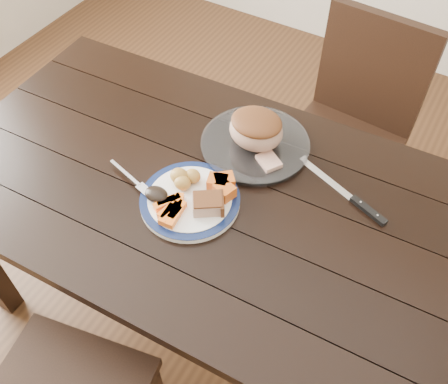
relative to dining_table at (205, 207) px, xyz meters
The scene contains 15 objects.
ground 0.66m from the dining_table, ahead, with size 4.00×4.00×0.00m, color #472B16.
dining_table is the anchor object (origin of this frame).
chair_far 0.78m from the dining_table, 73.55° to the left, with size 0.45×0.46×0.93m.
dinner_plate 0.12m from the dining_table, 94.47° to the right, with size 0.28×0.28×0.02m, color white.
plate_rim 0.13m from the dining_table, 94.47° to the right, with size 0.28×0.28×0.02m, color #0C183F.
serving_platter 0.25m from the dining_table, 77.13° to the left, with size 0.33×0.33×0.02m, color white.
pork_slice 0.16m from the dining_table, 50.56° to the right, with size 0.08×0.06×0.04m, color tan.
roasted_potatoes 0.15m from the dining_table, 150.12° to the right, with size 0.08×0.08×0.05m.
carrot_batons 0.18m from the dining_table, 99.90° to the right, with size 0.09×0.11×0.02m.
pumpkin_wedges 0.14m from the dining_table, ahead, with size 0.10×0.09×0.04m.
dark_mushroom 0.19m from the dining_table, 126.72° to the right, with size 0.07×0.05×0.03m, color black.
fork 0.24m from the dining_table, 153.74° to the right, with size 0.18×0.06×0.00m.
roast_joint 0.28m from the dining_table, 77.13° to the left, with size 0.17×0.14×0.11m, color tan.
cut_slice 0.24m from the dining_table, 52.98° to the left, with size 0.07×0.06×0.02m, color tan.
carving_knife 0.45m from the dining_table, 22.73° to the left, with size 0.31×0.13×0.01m.
Camera 1 is at (0.52, -0.77, 1.86)m, focal length 40.00 mm.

